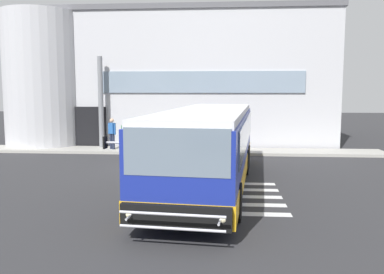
% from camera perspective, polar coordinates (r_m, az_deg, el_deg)
% --- Properties ---
extents(ground_plane, '(80.00, 90.00, 0.02)m').
position_cam_1_polar(ground_plane, '(17.25, -3.42, -4.62)').
color(ground_plane, '#2B2B2D').
rests_on(ground_plane, ground).
extents(bay_paint_stripes, '(4.40, 3.96, 0.01)m').
position_cam_1_polar(bay_paint_stripes, '(13.00, 2.85, -8.30)').
color(bay_paint_stripes, silver).
rests_on(bay_paint_stripes, ground).
extents(terminal_building, '(19.40, 13.80, 8.12)m').
position_cam_1_polar(terminal_building, '(28.48, -1.62, 8.04)').
color(terminal_building, '#B7B7BC').
rests_on(terminal_building, ground).
extents(boarding_curb, '(21.60, 2.00, 0.15)m').
position_cam_1_polar(boarding_curb, '(21.93, -1.70, -1.96)').
color(boarding_curb, '#9E9B93').
rests_on(boarding_curb, ground).
extents(entry_support_column, '(0.28, 0.28, 5.06)m').
position_cam_1_polar(entry_support_column, '(23.20, -12.73, 4.81)').
color(entry_support_column, slate).
rests_on(entry_support_column, boarding_curb).
extents(bus_main_foreground, '(3.97, 11.52, 2.70)m').
position_cam_1_polar(bus_main_foreground, '(14.01, 2.33, -1.65)').
color(bus_main_foreground, navy).
rests_on(bus_main_foreground, ground).
extents(passenger_near_column, '(0.50, 0.40, 1.68)m').
position_cam_1_polar(passenger_near_column, '(22.40, -11.21, 0.68)').
color(passenger_near_column, '#1E2338').
rests_on(passenger_near_column, boarding_curb).
extents(passenger_by_doorway, '(0.50, 0.52, 1.68)m').
position_cam_1_polar(passenger_by_doorway, '(21.73, -9.26, 0.63)').
color(passenger_by_doorway, '#4C4233').
rests_on(passenger_by_doorway, boarding_curb).
extents(passenger_at_curb_edge, '(0.51, 0.39, 1.68)m').
position_cam_1_polar(passenger_at_curb_edge, '(21.62, -7.77, 0.54)').
color(passenger_at_curb_edge, '#4C4233').
rests_on(passenger_at_curb_edge, boarding_curb).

